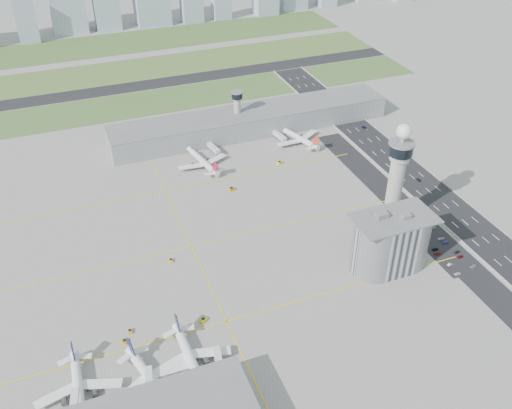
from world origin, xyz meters
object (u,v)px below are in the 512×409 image
object	(u,v)px
tug_0	(130,331)
car_lot_11	(433,228)
car_lot_2	(438,253)
car_lot_8	(457,252)
control_tower	(397,173)
airplane_near_a	(78,388)
airplane_near_b	(152,378)
tug_3	(171,260)
tug_5	(280,163)
secondary_tower	(237,108)
airplane_far_b	(297,134)
car_lot_9	(445,242)
car_hw_4	(314,98)
jet_bridge_far_1	(274,134)
car_lot_1	(450,264)
tug_4	(232,189)
tug_2	(203,320)
admin_building	(390,242)
airplane_far_a	(202,158)
car_lot_3	(435,249)
car_lot_10	(441,238)
car_lot_4	(423,238)
car_hw_2	(364,128)
car_lot_7	(461,256)
car_hw_1	(419,180)
car_lot_0	(457,274)
airplane_near_c	(191,357)
tug_1	(125,341)
jet_bridge_near_2	(221,376)
car_lot_5	(417,230)
jet_bridge_near_1	(150,398)
jet_bridge_far_0	(209,145)

from	to	relation	value
tug_0	car_lot_11	xyz separation A→B (m)	(177.39, 16.10, -0.21)
car_lot_2	car_lot_8	world-z (taller)	car_lot_8
control_tower	airplane_near_a	xyz separation A→B (m)	(-181.55, -56.19, -29.14)
airplane_near_b	tug_3	world-z (taller)	airplane_near_b
airplane_near_b	car_lot_2	size ratio (longest dim) A/B	10.40
tug_3	tug_5	size ratio (longest dim) A/B	0.81
secondary_tower	airplane_far_b	xyz separation A→B (m)	(35.01, -30.25, -12.75)
car_lot_2	car_lot_9	size ratio (longest dim) A/B	1.03
car_hw_4	car_lot_11	bearing A→B (deg)	-92.51
jet_bridge_far_1	car_lot_9	world-z (taller)	jet_bridge_far_1
car_lot_1	tug_4	bearing A→B (deg)	29.38
tug_2	tug_4	world-z (taller)	tug_4
jet_bridge_far_1	tug_0	world-z (taller)	jet_bridge_far_1
admin_building	airplane_near_a	xyz separation A→B (m)	(-161.55, -26.19, -9.41)
airplane_far_a	tug_5	size ratio (longest dim) A/B	12.50
tug_4	car_lot_11	bearing A→B (deg)	37.09
car_lot_3	car_lot_10	xyz separation A→B (m)	(8.84, 6.66, 0.01)
car_lot_4	car_hw_2	world-z (taller)	car_hw_2
car_lot_7	car_lot_2	bearing A→B (deg)	45.85
jet_bridge_far_1	car_lot_3	distance (m)	156.21
tug_4	car_lot_10	bearing A→B (deg)	33.22
car_hw_1	car_lot_0	bearing A→B (deg)	-109.47
tug_5	car_lot_3	world-z (taller)	tug_5
secondary_tower	airplane_near_c	bearing A→B (deg)	-114.90
tug_1	jet_bridge_far_1	bearing A→B (deg)	72.86
admin_building	airplane_far_b	world-z (taller)	admin_building
control_tower	tug_5	world-z (taller)	control_tower
car_lot_0	car_lot_3	xyz separation A→B (m)	(1.52, 21.02, -0.10)
admin_building	airplane_near_a	distance (m)	163.93
jet_bridge_near_2	car_hw_4	bearing A→B (deg)	-23.69
secondary_tower	car_hw_2	distance (m)	97.48
car_lot_4	car_lot_7	distance (m)	22.86
tug_0	car_hw_4	size ratio (longest dim) A/B	0.75
admin_building	car_lot_0	distance (m)	38.85
airplane_far_b	car_lot_9	size ratio (longest dim) A/B	10.97
jet_bridge_far_1	car_hw_1	world-z (taller)	jet_bridge_far_1
tug_4	car_lot_5	bearing A→B (deg)	34.63
tug_3	car_lot_7	bearing A→B (deg)	176.09
jet_bridge_near_1	jet_bridge_far_0	distance (m)	210.89
car_lot_9	tug_3	bearing A→B (deg)	66.37
car_lot_4	airplane_near_a	bearing A→B (deg)	92.82
airplane_near_c	tug_2	size ratio (longest dim) A/B	13.44
tug_2	car_lot_2	bearing A→B (deg)	64.54
airplane_near_a	airplane_near_b	distance (m)	29.65
airplane_near_b	car_lot_3	xyz separation A→B (m)	(163.89, 33.05, -5.35)
car_lot_3	car_lot_5	distance (m)	18.42
car_lot_1	car_lot_7	xyz separation A→B (m)	(9.20, 3.48, -0.10)
car_lot_5	car_lot_11	xyz separation A→B (m)	(9.50, -1.55, 0.01)
airplane_near_a	car_hw_2	distance (m)	285.56
airplane_far_b	car_hw_4	bearing A→B (deg)	-53.10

